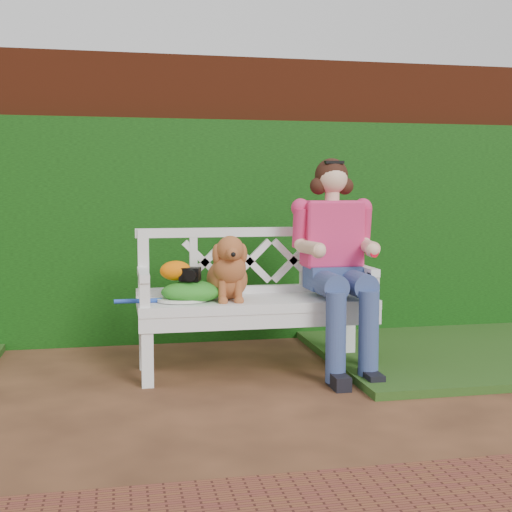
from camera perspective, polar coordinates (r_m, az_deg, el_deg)
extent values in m
plane|color=#3D2416|center=(3.77, -6.82, -12.52)|extent=(60.00, 60.00, 0.00)
cube|color=#5A1F0D|center=(5.49, -8.57, 4.73)|extent=(10.00, 0.30, 2.20)
cube|color=#155910|center=(5.28, -8.41, 1.99)|extent=(10.00, 0.18, 1.70)
cube|color=black|center=(5.34, 19.12, -7.15)|extent=(2.60, 2.00, 0.05)
cube|color=black|center=(4.23, -5.52, -1.51)|extent=(0.15, 0.13, 0.08)
ellipsoid|color=orange|center=(4.26, -6.71, -1.22)|extent=(0.23, 0.21, 0.12)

